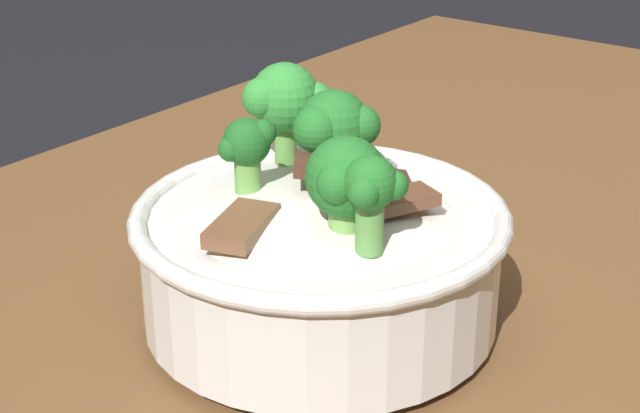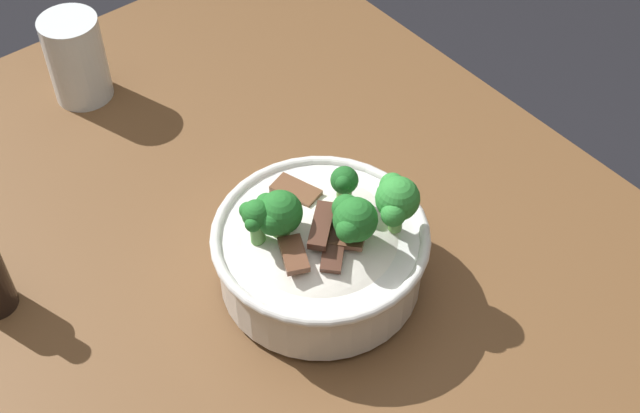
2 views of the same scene
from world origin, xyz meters
TOP-DOWN VIEW (x-y plane):
  - rice_bowl at (0.09, -0.12)m, footprint 0.24×0.24m

SIDE VIEW (x-z plane):
  - rice_bowl at x=0.09m, z-range 0.77..0.93m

